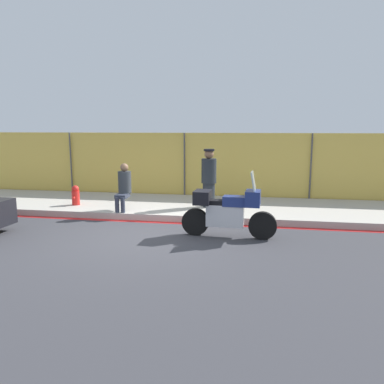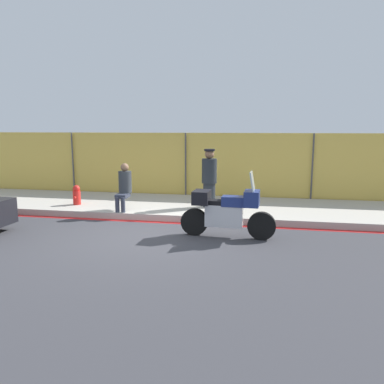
% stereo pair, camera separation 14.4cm
% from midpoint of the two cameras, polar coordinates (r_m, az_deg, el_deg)
% --- Properties ---
extents(ground_plane, '(120.00, 120.00, 0.00)m').
position_cam_midpoint_polar(ground_plane, '(8.60, -7.16, -6.74)').
color(ground_plane, '#38383D').
extents(sidewalk, '(30.41, 3.05, 0.18)m').
position_cam_midpoint_polar(sidewalk, '(11.29, -2.95, -2.21)').
color(sidewalk, '#ADA89E').
rests_on(sidewalk, ground_plane).
extents(curb_paint_stripe, '(30.41, 0.18, 0.01)m').
position_cam_midpoint_polar(curb_paint_stripe, '(9.78, -5.01, -4.64)').
color(curb_paint_stripe, red).
rests_on(curb_paint_stripe, ground_plane).
extents(storefront_fence, '(28.89, 0.17, 2.26)m').
position_cam_midpoint_polar(storefront_fence, '(12.69, -1.40, 3.91)').
color(storefront_fence, gold).
rests_on(storefront_fence, ground_plane).
extents(motorcycle, '(2.14, 0.57, 1.50)m').
position_cam_midpoint_polar(motorcycle, '(8.38, 4.95, -2.83)').
color(motorcycle, black).
rests_on(motorcycle, ground_plane).
extents(officer_standing, '(0.43, 0.43, 1.66)m').
position_cam_midpoint_polar(officer_standing, '(10.69, 2.20, 2.17)').
color(officer_standing, '#1E2328').
rests_on(officer_standing, sidewalk).
extents(person_seated_on_curb, '(0.36, 0.66, 1.29)m').
position_cam_midpoint_polar(person_seated_on_curb, '(10.48, -10.72, 1.15)').
color(person_seated_on_curb, '#2D3342').
rests_on(person_seated_on_curb, sidewalk).
extents(fire_hydrant, '(0.22, 0.28, 0.58)m').
position_cam_midpoint_polar(fire_hydrant, '(11.57, -17.66, -0.49)').
color(fire_hydrant, red).
rests_on(fire_hydrant, sidewalk).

